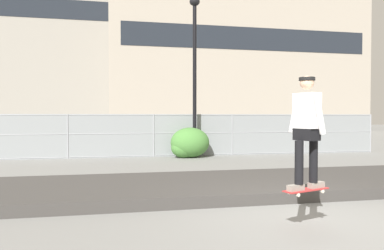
{
  "coord_description": "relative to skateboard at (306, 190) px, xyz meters",
  "views": [
    {
      "loc": [
        -3.1,
        -5.39,
        1.75
      ],
      "look_at": [
        -0.9,
        5.72,
        1.47
      ],
      "focal_mm": 32.99,
      "sensor_mm": 36.0,
      "label": 1
    }
  ],
  "objects": [
    {
      "name": "skateboard",
      "position": [
        0.0,
        0.0,
        0.0
      ],
      "size": [
        0.82,
        0.44,
        0.07
      ],
      "color": "#B22D2D"
    },
    {
      "name": "gravel_berm",
      "position": [
        0.34,
        3.09,
        -0.51
      ],
      "size": [
        12.8,
        3.1,
        0.23
      ],
      "primitive_type": "cube",
      "color": "#3D3A38",
      "rests_on": "ground_plane"
    },
    {
      "name": "shrub_left",
      "position": [
        -0.2,
        9.71,
        -0.19
      ],
      "size": [
        1.11,
        0.91,
        0.86
      ],
      "color": "#477F38",
      "rests_on": "ground_plane"
    },
    {
      "name": "street_lamp",
      "position": [
        0.27,
        9.8,
        3.6
      ],
      "size": [
        0.44,
        0.44,
        6.79
      ],
      "color": "black",
      "rests_on": "ground_plane"
    },
    {
      "name": "ground_plane",
      "position": [
        0.34,
        0.47,
        -0.62
      ],
      "size": [
        120.0,
        120.0,
        0.0
      ],
      "primitive_type": "plane",
      "color": "slate"
    },
    {
      "name": "chain_fence",
      "position": [
        0.34,
        10.32,
        0.31
      ],
      "size": [
        17.78,
        0.06,
        1.85
      ],
      "color": "gray",
      "rests_on": "ground_plane"
    },
    {
      "name": "parked_car_near",
      "position": [
        -3.44,
        13.04,
        0.21
      ],
      "size": [
        4.51,
        2.17,
        1.66
      ],
      "color": "#474C54",
      "rests_on": "ground_plane"
    },
    {
      "name": "skater",
      "position": [
        -0.0,
        0.0,
        0.99
      ],
      "size": [
        0.72,
        0.62,
        1.73
      ],
      "color": "gray",
      "rests_on": "skateboard"
    },
    {
      "name": "office_block",
      "position": [
        11.17,
        40.36,
        7.76
      ],
      "size": [
        30.58,
        15.92,
        16.76
      ],
      "color": "#9E9384",
      "rests_on": "ground_plane"
    },
    {
      "name": "parked_car_mid",
      "position": [
        3.2,
        12.92,
        0.21
      ],
      "size": [
        4.49,
        2.12,
        1.66
      ],
      "color": "navy",
      "rests_on": "ground_plane"
    },
    {
      "name": "library_building",
      "position": [
        -9.84,
        50.81,
        11.88
      ],
      "size": [
        25.11,
        15.74,
        25.01
      ],
      "color": "gray",
      "rests_on": "ground_plane"
    },
    {
      "name": "shrub_center",
      "position": [
        0.07,
        9.78,
        0.01
      ],
      "size": [
        1.65,
        1.35,
        1.28
      ],
      "color": "#477F38",
      "rests_on": "ground_plane"
    }
  ]
}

